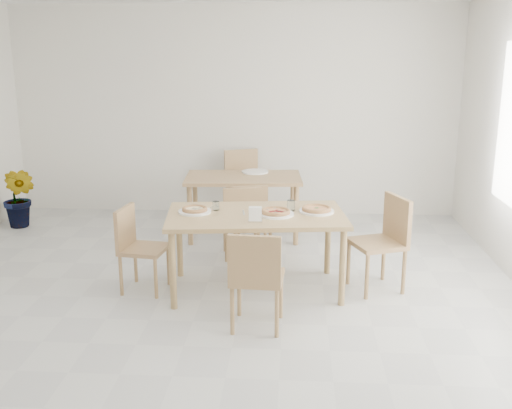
# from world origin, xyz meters

# --- Properties ---
(main_table) EXTENTS (1.73, 1.10, 0.75)m
(main_table) POSITION_xyz_m (0.48, 0.72, 0.68)
(main_table) COLOR tan
(main_table) RESTS_ON ground
(chair_south) EXTENTS (0.44, 0.44, 0.84)m
(chair_south) POSITION_xyz_m (0.54, -0.13, 0.49)
(chair_south) COLOR #A97F54
(chair_south) RESTS_ON ground
(chair_north) EXTENTS (0.47, 0.47, 0.79)m
(chair_north) POSITION_xyz_m (0.38, 1.57, 0.46)
(chair_north) COLOR #A97F54
(chair_north) RESTS_ON ground
(chair_west) EXTENTS (0.45, 0.45, 0.80)m
(chair_west) POSITION_xyz_m (-0.64, 0.66, 0.47)
(chair_west) COLOR #A97F54
(chair_west) RESTS_ON ground
(chair_east) EXTENTS (0.57, 0.57, 0.90)m
(chair_east) POSITION_xyz_m (1.69, 0.84, 0.52)
(chair_east) COLOR #A97F54
(chair_east) RESTS_ON ground
(plate_margherita) EXTENTS (0.33, 0.33, 0.02)m
(plate_margherita) POSITION_xyz_m (1.04, 0.82, 0.76)
(plate_margherita) COLOR white
(plate_margherita) RESTS_ON main_table
(plate_mushroom) EXTENTS (0.31, 0.31, 0.02)m
(plate_mushroom) POSITION_xyz_m (-0.09, 0.73, 0.76)
(plate_mushroom) COLOR white
(plate_mushroom) RESTS_ON main_table
(plate_pepperoni) EXTENTS (0.33, 0.33, 0.02)m
(plate_pepperoni) POSITION_xyz_m (0.67, 0.70, 0.76)
(plate_pepperoni) COLOR white
(plate_pepperoni) RESTS_ON main_table
(pizza_margherita) EXTENTS (0.30, 0.30, 0.03)m
(pizza_margherita) POSITION_xyz_m (1.04, 0.82, 0.78)
(pizza_margherita) COLOR tan
(pizza_margherita) RESTS_ON plate_margherita
(pizza_mushroom) EXTENTS (0.29, 0.29, 0.03)m
(pizza_mushroom) POSITION_xyz_m (-0.09, 0.73, 0.78)
(pizza_mushroom) COLOR tan
(pizza_mushroom) RESTS_ON plate_mushroom
(pizza_pepperoni) EXTENTS (0.28, 0.28, 0.03)m
(pizza_pepperoni) POSITION_xyz_m (0.67, 0.70, 0.78)
(pizza_pepperoni) COLOR tan
(pizza_pepperoni) RESTS_ON plate_pepperoni
(tumbler_a) EXTENTS (0.08, 0.08, 0.10)m
(tumbler_a) POSITION_xyz_m (0.80, 0.85, 0.80)
(tumbler_a) COLOR white
(tumbler_a) RESTS_ON main_table
(tumbler_b) EXTENTS (0.06, 0.06, 0.08)m
(tumbler_b) POSITION_xyz_m (0.10, 0.82, 0.79)
(tumbler_b) COLOR white
(tumbler_b) RESTS_ON main_table
(napkin_holder) EXTENTS (0.13, 0.07, 0.14)m
(napkin_holder) POSITION_xyz_m (0.50, 0.45, 0.82)
(napkin_holder) COLOR silver
(napkin_holder) RESTS_ON main_table
(fork_a) EXTENTS (0.06, 0.17, 0.01)m
(fork_a) POSITION_xyz_m (0.06, 0.96, 0.75)
(fork_a) COLOR silver
(fork_a) RESTS_ON main_table
(fork_b) EXTENTS (0.04, 0.18, 0.01)m
(fork_b) POSITION_xyz_m (0.37, 0.74, 0.75)
(fork_b) COLOR silver
(fork_b) RESTS_ON main_table
(second_table) EXTENTS (1.42, 0.87, 0.75)m
(second_table) POSITION_xyz_m (0.22, 2.37, 0.66)
(second_table) COLOR #A97F54
(second_table) RESTS_ON ground
(chair_back_s) EXTENTS (0.46, 0.46, 0.81)m
(chair_back_s) POSITION_xyz_m (0.27, 1.59, 0.47)
(chair_back_s) COLOR #A97F54
(chair_back_s) RESTS_ON ground
(chair_back_n) EXTENTS (0.60, 0.60, 0.93)m
(chair_back_n) POSITION_xyz_m (0.16, 3.13, 0.54)
(chair_back_n) COLOR #A97F54
(chair_back_n) RESTS_ON ground
(plate_empty) EXTENTS (0.33, 0.33, 0.02)m
(plate_empty) POSITION_xyz_m (0.35, 2.61, 0.76)
(plate_empty) COLOR white
(plate_empty) RESTS_ON second_table
(potted_plant) EXTENTS (0.50, 0.44, 0.78)m
(potted_plant) POSITION_xyz_m (-2.65, 2.57, 0.39)
(potted_plant) COLOR #1E6422
(potted_plant) RESTS_ON ground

